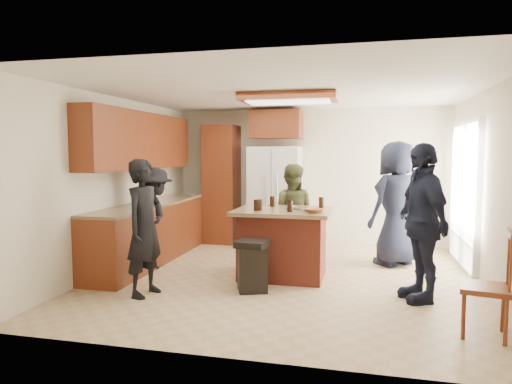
% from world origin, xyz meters
% --- Properties ---
extents(person_front_left, '(0.53, 0.66, 1.62)m').
position_xyz_m(person_front_left, '(-1.50, -1.10, 0.81)').
color(person_front_left, black).
rests_on(person_front_left, ground).
extents(person_behind_left, '(0.76, 0.48, 1.52)m').
position_xyz_m(person_behind_left, '(-0.07, 0.89, 0.76)').
color(person_behind_left, '#434427').
rests_on(person_behind_left, ground).
extents(person_behind_right, '(1.07, 1.06, 1.87)m').
position_xyz_m(person_behind_right, '(1.50, 1.12, 0.94)').
color(person_behind_right, black).
rests_on(person_behind_right, ground).
extents(person_side_right, '(0.85, 1.18, 1.81)m').
position_xyz_m(person_side_right, '(1.66, -0.54, 0.91)').
color(person_side_right, '#181D31').
rests_on(person_side_right, ground).
extents(person_counter, '(0.51, 0.98, 1.48)m').
position_xyz_m(person_counter, '(-1.97, 0.13, 0.74)').
color(person_counter, black).
rests_on(person_counter, ground).
extents(left_cabinetry, '(0.64, 3.00, 2.30)m').
position_xyz_m(left_cabinetry, '(-2.24, 0.40, 0.96)').
color(left_cabinetry, maroon).
rests_on(left_cabinetry, ground).
extents(back_wall_units, '(1.80, 0.60, 2.45)m').
position_xyz_m(back_wall_units, '(-1.33, 2.20, 1.38)').
color(back_wall_units, maroon).
rests_on(back_wall_units, ground).
extents(refrigerator, '(0.90, 0.76, 1.80)m').
position_xyz_m(refrigerator, '(-0.55, 2.12, 0.90)').
color(refrigerator, white).
rests_on(refrigerator, ground).
extents(kitchen_island, '(1.28, 1.03, 0.93)m').
position_xyz_m(kitchen_island, '(-0.05, 0.06, 0.47)').
color(kitchen_island, maroon).
rests_on(kitchen_island, ground).
extents(island_items, '(0.95, 0.74, 0.15)m').
position_xyz_m(island_items, '(0.13, -0.03, 0.97)').
color(island_items, silver).
rests_on(island_items, kitchen_island).
extents(trash_bin, '(0.44, 0.44, 0.63)m').
position_xyz_m(trash_bin, '(-0.30, -0.66, 0.32)').
color(trash_bin, black).
rests_on(trash_bin, ground).
extents(spindle_chair, '(0.49, 0.49, 0.99)m').
position_xyz_m(spindle_chair, '(2.14, -1.50, 0.45)').
color(spindle_chair, maroon).
rests_on(spindle_chair, ground).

